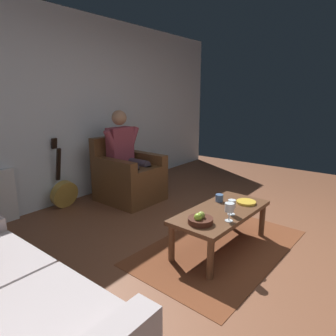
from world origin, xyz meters
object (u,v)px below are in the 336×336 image
at_px(coffee_table, 221,216).
at_px(wine_glass_near, 229,208).
at_px(person_seated, 126,153).
at_px(guitar, 64,192).
at_px(candle_jar, 219,198).
at_px(wine_glass_far, 232,205).
at_px(fruit_bowl, 200,220).
at_px(armchair, 128,178).
at_px(decorative_dish, 246,202).

height_order(coffee_table, wine_glass_near, wine_glass_near).
distance_m(person_seated, wine_glass_near, 2.05).
relative_size(guitar, candle_jar, 11.53).
relative_size(person_seated, guitar, 1.36).
xyz_separation_m(guitar, candle_jar, (-0.51, 2.07, 0.22)).
relative_size(coffee_table, candle_jar, 14.01).
xyz_separation_m(wine_glass_far, candle_jar, (-0.25, -0.26, -0.06)).
distance_m(person_seated, wine_glass_far, 1.97).
xyz_separation_m(fruit_bowl, candle_jar, (-0.60, -0.13, 0.00)).
bearing_deg(armchair, decorative_dish, 87.57).
height_order(wine_glass_far, fruit_bowl, wine_glass_far).
xyz_separation_m(wine_glass_near, candle_jar, (-0.40, -0.31, -0.08)).
distance_m(wine_glass_near, decorative_dish, 0.53).
height_order(coffee_table, decorative_dish, decorative_dish).
bearing_deg(candle_jar, coffee_table, 33.11).
bearing_deg(guitar, coffee_table, 97.81).
bearing_deg(person_seated, fruit_bowl, 65.88).
bearing_deg(wine_glass_near, fruit_bowl, -41.65).
xyz_separation_m(guitar, wine_glass_near, (-0.11, 2.38, 0.30)).
bearing_deg(decorative_dish, fruit_bowl, -9.47).
xyz_separation_m(armchair, person_seated, (-0.00, -0.03, 0.37)).
bearing_deg(guitar, decorative_dish, 105.17).
height_order(wine_glass_near, wine_glass_far, wine_glass_near).
xyz_separation_m(armchair, wine_glass_near, (0.64, 1.91, 0.19)).
distance_m(armchair, guitar, 0.90).
relative_size(person_seated, fruit_bowl, 5.76).
height_order(armchair, fruit_bowl, armchair).
height_order(person_seated, guitar, person_seated).
distance_m(guitar, fruit_bowl, 2.22).
bearing_deg(guitar, person_seated, 149.63).
relative_size(armchair, fruit_bowl, 4.07).
distance_m(armchair, coffee_table, 1.80).
xyz_separation_m(armchair, candle_jar, (0.25, 1.60, 0.11)).
bearing_deg(candle_jar, decorative_dish, 115.45).
distance_m(coffee_table, decorative_dish, 0.35).
bearing_deg(person_seated, decorative_dish, 87.61).
height_order(coffee_table, fruit_bowl, fruit_bowl).
bearing_deg(person_seated, candle_jar, 82.89).
bearing_deg(person_seated, coffee_table, 77.05).
xyz_separation_m(guitar, decorative_dish, (-0.63, 2.32, 0.19)).
xyz_separation_m(guitar, wine_glass_far, (-0.26, 2.33, 0.28)).
height_order(armchair, wine_glass_near, armchair).
distance_m(wine_glass_near, wine_glass_far, 0.16).
relative_size(wine_glass_near, candle_jar, 2.07).
bearing_deg(wine_glass_far, wine_glass_near, 18.11).
relative_size(wine_glass_near, decorative_dish, 0.85).
height_order(person_seated, wine_glass_near, person_seated).
distance_m(armchair, candle_jar, 1.63).
relative_size(armchair, person_seated, 0.71).
height_order(guitar, wine_glass_near, guitar).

